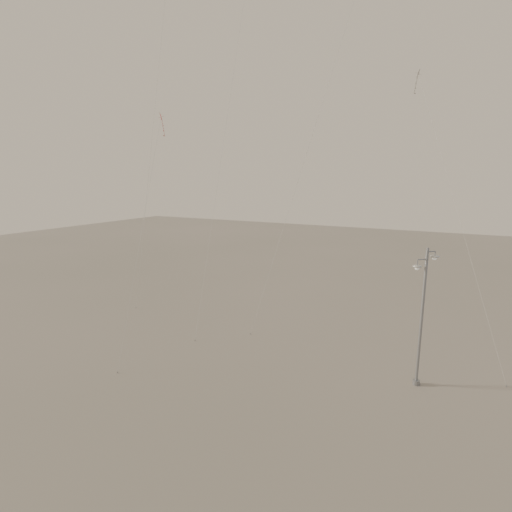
% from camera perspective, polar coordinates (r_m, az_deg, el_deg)
% --- Properties ---
extents(ground, '(160.00, 160.00, 0.00)m').
position_cam_1_polar(ground, '(28.47, -0.27, -15.26)').
color(ground, gray).
rests_on(ground, ground).
extents(street_lamp, '(1.37, 1.22, 8.66)m').
position_cam_1_polar(street_lamp, '(26.16, 22.61, -7.64)').
color(street_lamp, gray).
rests_on(street_lamp, ground).
extents(kite_1, '(0.78, 10.05, 30.52)m').
position_cam_1_polar(kite_1, '(38.11, -2.59, 27.97)').
color(kite_1, black).
rests_on(kite_1, ground).
extents(kite_3, '(2.33, 8.07, 17.54)m').
position_cam_1_polar(kite_3, '(31.15, -14.71, 11.04)').
color(kite_3, maroon).
rests_on(kite_3, ground).
extents(kite_4, '(8.07, 11.32, 21.60)m').
position_cam_1_polar(kite_4, '(35.71, 24.15, 15.71)').
color(kite_4, black).
rests_on(kite_4, ground).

